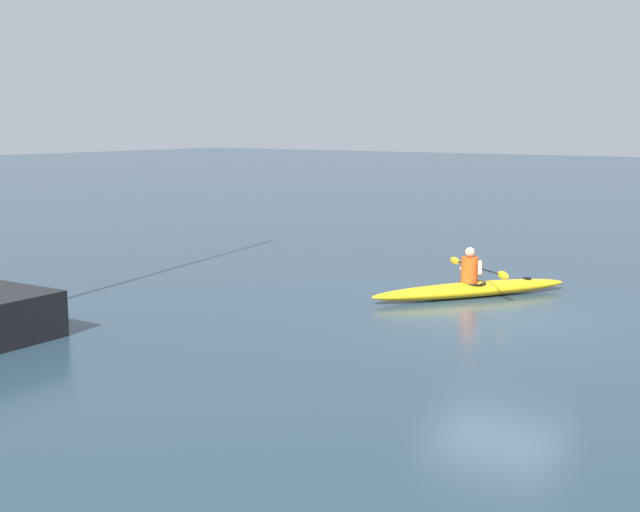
% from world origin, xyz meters
% --- Properties ---
extents(ground_plane, '(160.00, 160.00, 0.00)m').
position_xyz_m(ground_plane, '(0.00, 0.00, 0.00)').
color(ground_plane, '#233847').
extents(kayak, '(3.08, 4.20, 0.32)m').
position_xyz_m(kayak, '(1.33, -1.54, 0.16)').
color(kayak, '#EAB214').
rests_on(kayak, ground).
extents(kayaker, '(1.94, 1.32, 0.76)m').
position_xyz_m(kayaker, '(1.35, -1.51, 0.63)').
color(kayaker, '#E04C14').
rests_on(kayaker, kayak).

